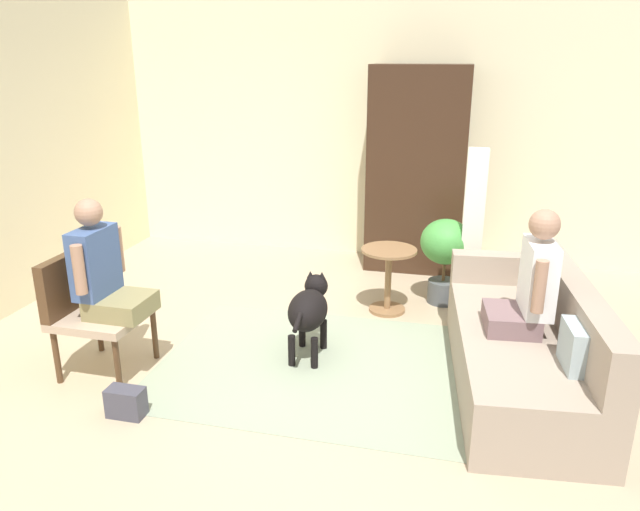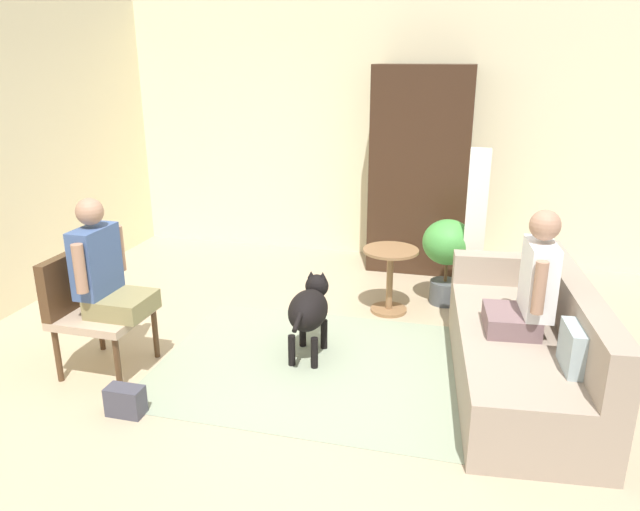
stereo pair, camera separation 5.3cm
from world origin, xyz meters
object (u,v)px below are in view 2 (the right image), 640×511
Objects in this scene: couch at (526,348)px; person_on_couch at (531,285)px; round_end_table at (390,273)px; handbag at (125,401)px; armchair at (90,301)px; armoire_cabinet at (420,170)px; column_lamp at (474,233)px; person_on_armchair at (104,270)px; dog at (309,309)px; potted_plant at (447,250)px.

person_on_couch is (-0.02, -0.03, 0.49)m from couch.
handbag is (-1.44, -2.12, -0.27)m from round_end_table.
armchair is 1.48× the size of round_end_table.
couch is at bearing -67.14° from armoire_cabinet.
armchair is 2.57m from round_end_table.
column_lamp reaches higher than round_end_table.
round_end_table is at bearing -94.72° from armoire_cabinet.
person_on_armchair is 3.46× the size of handbag.
dog is 0.53× the size of column_lamp.
handbag is at bearing -130.52° from dog.
dog is 1.66m from potted_plant.
couch is 1.61m from dog.
dog is at bearing 177.31° from couch.
armoire_cabinet is (-0.99, 2.44, 0.30)m from person_on_couch.
potted_plant is (0.97, 1.34, 0.14)m from dog.
armoire_cabinet reaches higher than round_end_table.
dog is at bearing 176.05° from person_on_couch.
column_lamp is at bearing 35.77° from person_on_armchair.
handbag is (-1.93, -2.45, -0.43)m from potted_plant.
person_on_armchair is at bearing -144.23° from column_lamp.
handbag is at bearing -132.26° from column_lamp.
armoire_cabinet is (-0.61, 1.07, 0.35)m from column_lamp.
armoire_cabinet is at bearing 110.86° from potted_plant.
couch is 1.46m from column_lamp.
person_on_couch reaches higher than round_end_table.
column_lamp is 6.10× the size of handbag.
person_on_couch is 2.99m from person_on_armchair.
couch is 3.18m from armchair.
column_lamp is (2.73, 1.85, 0.20)m from armchair.
dog is at bearing -104.40° from armoire_cabinet.
column_lamp reaches higher than dog.
potted_plant reaches higher than dog.
armchair is 1.06× the size of person_on_armchair.
armchair is 3.67× the size of handbag.
armchair is 1.13× the size of dog.
armoire_cabinet is at bearing 75.60° from dog.
armchair reaches higher than potted_plant.
armoire_cabinet is (0.60, 2.33, 0.70)m from dog.
handbag is (0.57, -0.53, -0.44)m from armchair.
round_end_table is 0.76× the size of dog.
person_on_couch is 0.40× the size of armoire_cabinet.
potted_plant is at bearing -69.14° from armoire_cabinet.
armchair is (-3.13, -0.51, 0.24)m from couch.
person_on_couch is 2.65m from armoire_cabinet.
round_end_table reaches higher than handbag.
armchair is at bearing 137.25° from handbag.
person_on_armchair is 0.39× the size of armoire_cabinet.
couch is at bearing -43.85° from round_end_table.
round_end_table is at bearing -145.58° from potted_plant.
column_lamp reaches higher than potted_plant.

